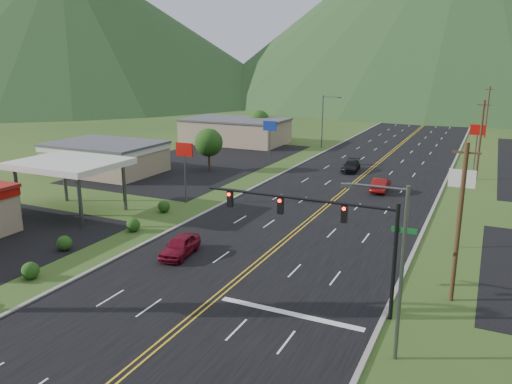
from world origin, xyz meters
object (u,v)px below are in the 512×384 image
at_px(streetlight_west, 324,118).
at_px(traffic_signal, 327,223).
at_px(streetlight_east, 396,262).
at_px(car_dark_mid, 351,166).
at_px(gas_canopy, 69,165).
at_px(car_red_far, 381,185).
at_px(car_red_near, 180,246).

bearing_deg(streetlight_west, traffic_signal, -72.03).
bearing_deg(streetlight_east, car_dark_mid, 107.34).
bearing_deg(streetlight_west, gas_canopy, -102.13).
bearing_deg(traffic_signal, streetlight_west, 107.97).
distance_m(car_dark_mid, car_red_far, 11.04).
relative_size(gas_canopy, car_red_near, 2.20).
distance_m(traffic_signal, car_red_far, 29.93).
distance_m(traffic_signal, gas_canopy, 29.59).
relative_size(traffic_signal, streetlight_east, 1.46).
bearing_deg(gas_canopy, car_dark_mid, 57.18).
height_order(traffic_signal, car_red_near, traffic_signal).
bearing_deg(car_dark_mid, car_red_near, -101.22).
relative_size(streetlight_east, car_dark_mid, 1.79).
height_order(streetlight_east, car_red_far, streetlight_east).
relative_size(streetlight_east, car_red_near, 1.98).
bearing_deg(car_dark_mid, car_red_far, -62.43).
xyz_separation_m(traffic_signal, streetlight_west, (-18.16, 56.00, -0.15)).
bearing_deg(streetlight_west, car_red_far, -59.78).
bearing_deg(streetlight_east, gas_canopy, 160.12).
xyz_separation_m(gas_canopy, car_dark_mid, (19.83, 30.75, -4.14)).
bearing_deg(car_dark_mid, gas_canopy, -127.87).
bearing_deg(traffic_signal, car_red_far, 95.23).
xyz_separation_m(streetlight_west, car_red_near, (5.65, -53.05, -4.41)).
relative_size(car_red_near, car_red_far, 0.96).
xyz_separation_m(streetlight_east, car_dark_mid, (-13.35, 42.75, -4.45)).
relative_size(gas_canopy, car_dark_mid, 1.99).
relative_size(gas_canopy, car_red_far, 2.11).
xyz_separation_m(gas_canopy, car_red_near, (15.97, -5.05, -4.10)).
height_order(streetlight_west, car_red_far, streetlight_west).
bearing_deg(car_red_far, traffic_signal, 92.74).
xyz_separation_m(streetlight_west, gas_canopy, (-10.32, -48.00, -0.31)).
distance_m(streetlight_west, gas_canopy, 49.10).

